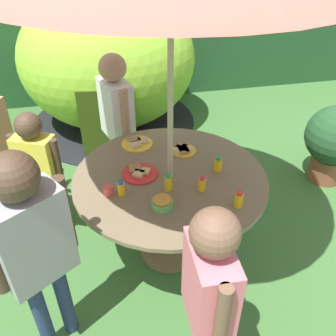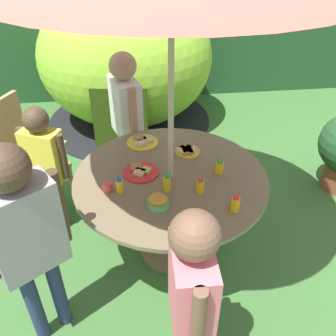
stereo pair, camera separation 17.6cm
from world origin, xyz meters
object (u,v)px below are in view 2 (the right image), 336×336
garden_table (171,191)px  snack_bowl (158,202)px  cup_near (107,187)px  juice_bottle_far_left (119,186)px  child_in_pink_shirt (191,290)px  juice_bottle_center_back (220,167)px  plate_back_edge (143,142)px  dome_tent (125,59)px  plate_near_right (187,150)px  child_in_grey_shirt (24,229)px  cup_far (205,228)px  wooden_chair (20,159)px  juice_bottle_center_front (235,204)px  child_in_white_shirt (126,108)px  plate_near_left (141,171)px  juice_bottle_mid_left (167,183)px  juice_bottle_far_right (200,186)px

garden_table → snack_bowl: size_ratio=9.78×
cup_near → juice_bottle_far_left: bearing=-15.2°
child_in_pink_shirt → juice_bottle_center_back: size_ratio=12.06×
plate_back_edge → juice_bottle_center_back: juice_bottle_center_back is taller
dome_tent → plate_near_right: dome_tent is taller
child_in_grey_shirt → plate_near_right: 1.30m
juice_bottle_far_left → cup_far: (0.47, -0.41, -0.02)m
wooden_chair → juice_bottle_center_back: bearing=-84.7°
wooden_chair → child_in_grey_shirt: size_ratio=0.76×
garden_table → plate_back_edge: (-0.16, 0.45, 0.14)m
child_in_grey_shirt → plate_near_right: (0.98, 0.84, -0.13)m
child_in_pink_shirt → juice_bottle_center_front: bearing=-30.8°
cup_far → juice_bottle_center_back: bearing=69.1°
cup_far → snack_bowl: bearing=134.6°
child_in_white_shirt → plate_near_left: size_ratio=5.38×
plate_near_left → juice_bottle_far_left: bearing=-126.7°
plate_back_edge → cup_near: cup_near is taller
juice_bottle_center_back → cup_far: juice_bottle_center_back is taller
garden_table → child_in_pink_shirt: child_in_pink_shirt is taller
wooden_chair → juice_bottle_center_back: 1.61m
child_in_pink_shirt → wooden_chair: bearing=37.6°
child_in_pink_shirt → plate_near_right: bearing=-6.9°
child_in_pink_shirt → juice_bottle_far_left: size_ratio=12.11×
plate_near_right → juice_bottle_mid_left: size_ratio=1.59×
juice_bottle_mid_left → plate_near_left: bearing=127.3°
dome_tent → juice_bottle_far_right: (0.42, -2.43, -0.00)m
wooden_chair → child_in_pink_shirt: (1.13, -1.54, 0.23)m
child_in_white_shirt → dome_tent: bearing=161.2°
child_in_grey_shirt → child_in_pink_shirt: (0.80, -0.41, -0.08)m
plate_near_left → juice_bottle_center_front: 0.71m
plate_near_left → juice_bottle_far_left: 0.24m
cup_far → plate_near_left: bearing=118.7°
garden_table → juice_bottle_center_front: size_ratio=12.13×
snack_bowl → juice_bottle_mid_left: bearing=64.9°
snack_bowl → cup_near: 0.36m
juice_bottle_center_front → juice_bottle_far_left: bearing=159.5°
plate_near_right → plate_back_edge: (-0.32, 0.17, -0.00)m
dome_tent → plate_near_left: 2.18m
wooden_chair → snack_bowl: (1.04, -0.87, 0.19)m
juice_bottle_center_front → cup_far: 0.26m
wooden_chair → plate_back_edge: size_ratio=4.40×
child_in_pink_shirt → snack_bowl: 0.68m
snack_bowl → juice_bottle_far_left: bearing=144.1°
juice_bottle_mid_left → cup_near: 0.38m
child_in_white_shirt → snack_bowl: size_ratio=9.74×
plate_back_edge → juice_bottle_mid_left: juice_bottle_mid_left is taller
wooden_chair → juice_bottle_far_left: (0.81, -0.70, 0.21)m
juice_bottle_far_right → plate_near_left: bearing=145.7°
child_in_grey_shirt → juice_bottle_center_back: child_in_grey_shirt is taller
child_in_white_shirt → cup_near: bearing=-26.2°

